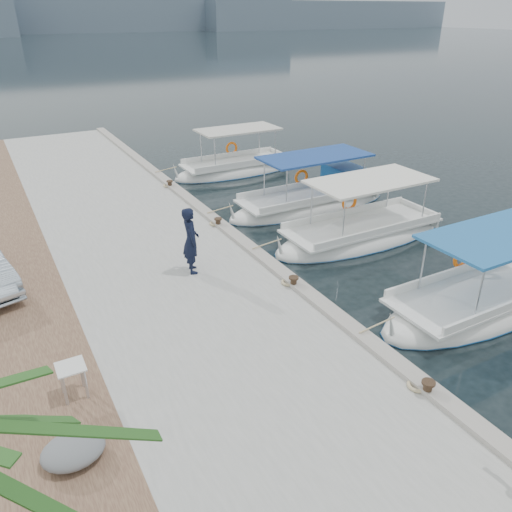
{
  "coord_description": "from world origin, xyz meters",
  "views": [
    {
      "loc": [
        -7.19,
        -8.69,
        7.53
      ],
      "look_at": [
        -1.0,
        2.51,
        1.2
      ],
      "focal_mm": 35.0,
      "sensor_mm": 36.0,
      "label": 1
    }
  ],
  "objects_px": {
    "fishing_caique_d": "(311,203)",
    "fishing_caique_e": "(236,170)",
    "fishing_caique_b": "(482,304)",
    "fishing_caique_c": "(361,236)",
    "fisherman": "(191,240)"
  },
  "relations": [
    {
      "from": "fishing_caique_d",
      "to": "fishing_caique_e",
      "type": "xyz_separation_m",
      "value": [
        -0.52,
        6.04,
        -0.06
      ]
    },
    {
      "from": "fishing_caique_c",
      "to": "fisherman",
      "type": "bearing_deg",
      "value": -178.1
    },
    {
      "from": "fishing_caique_b",
      "to": "fisherman",
      "type": "xyz_separation_m",
      "value": [
        -6.61,
        5.09,
        1.38
      ]
    },
    {
      "from": "fishing_caique_c",
      "to": "fishing_caique_e",
      "type": "distance_m",
      "value": 9.62
    },
    {
      "from": "fishing_caique_c",
      "to": "fishing_caique_e",
      "type": "relative_size",
      "value": 1.07
    },
    {
      "from": "fishing_caique_d",
      "to": "fishing_caique_e",
      "type": "height_order",
      "value": "same"
    },
    {
      "from": "fishing_caique_d",
      "to": "fishing_caique_e",
      "type": "distance_m",
      "value": 6.06
    },
    {
      "from": "fishing_caique_c",
      "to": "fishing_caique_e",
      "type": "xyz_separation_m",
      "value": [
        -0.25,
        9.62,
        0.0
      ]
    },
    {
      "from": "fisherman",
      "to": "fishing_caique_e",
      "type": "bearing_deg",
      "value": -21.27
    },
    {
      "from": "fishing_caique_c",
      "to": "fisherman",
      "type": "relative_size",
      "value": 3.6
    },
    {
      "from": "fishing_caique_b",
      "to": "fishing_caique_d",
      "type": "bearing_deg",
      "value": 87.87
    },
    {
      "from": "fishing_caique_b",
      "to": "fishing_caique_c",
      "type": "distance_m",
      "value": 5.32
    },
    {
      "from": "fishing_caique_c",
      "to": "fishing_caique_d",
      "type": "bearing_deg",
      "value": 85.68
    },
    {
      "from": "fishing_caique_b",
      "to": "fishing_caique_c",
      "type": "height_order",
      "value": "same"
    },
    {
      "from": "fishing_caique_b",
      "to": "fishing_caique_d",
      "type": "height_order",
      "value": "same"
    }
  ]
}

